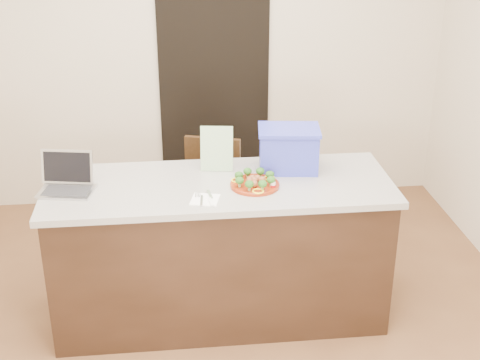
{
  "coord_description": "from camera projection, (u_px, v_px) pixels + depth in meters",
  "views": [
    {
      "loc": [
        -0.26,
        -3.33,
        2.57
      ],
      "look_at": [
        0.12,
        0.2,
        0.96
      ],
      "focal_mm": 50.0,
      "sensor_mm": 36.0,
      "label": 1
    }
  ],
  "objects": [
    {
      "name": "island",
      "position": [
        220.0,
        250.0,
        4.14
      ],
      "size": [
        2.06,
        0.76,
        0.92
      ],
      "color": "black",
      "rests_on": "ground"
    },
    {
      "name": "ground",
      "position": [
        224.0,
        336.0,
        4.1
      ],
      "size": [
        4.0,
        4.0,
        0.0
      ],
      "primitive_type": "plane",
      "color": "brown",
      "rests_on": "ground"
    },
    {
      "name": "chair",
      "position": [
        214.0,
        194.0,
        4.76
      ],
      "size": [
        0.5,
        0.51,
        0.9
      ],
      "rotation": [
        0.0,
        0.0,
        -0.3
      ],
      "color": "#382211",
      "rests_on": "ground"
    },
    {
      "name": "broccoli",
      "position": [
        255.0,
        177.0,
        3.88
      ],
      "size": [
        0.24,
        0.24,
        0.04
      ],
      "color": "#1A4612",
      "rests_on": "plate"
    },
    {
      "name": "meatballs",
      "position": [
        254.0,
        180.0,
        3.9
      ],
      "size": [
        0.11,
        0.12,
        0.04
      ],
      "color": "brown",
      "rests_on": "plate"
    },
    {
      "name": "blue_box",
      "position": [
        289.0,
        149.0,
        4.08
      ],
      "size": [
        0.4,
        0.31,
        0.27
      ],
      "rotation": [
        0.0,
        0.0,
        -0.12
      ],
      "color": "#3139B1",
      "rests_on": "island"
    },
    {
      "name": "room_shell",
      "position": [
        221.0,
        80.0,
        3.43
      ],
      "size": [
        4.0,
        4.0,
        4.0
      ],
      "color": "white",
      "rests_on": "ground"
    },
    {
      "name": "napkin",
      "position": [
        205.0,
        200.0,
        3.74
      ],
      "size": [
        0.18,
        0.18,
        0.01
      ],
      "primitive_type": "cube",
      "rotation": [
        0.0,
        0.0,
        -0.24
      ],
      "color": "white",
      "rests_on": "island"
    },
    {
      "name": "leaflet",
      "position": [
        217.0,
        149.0,
        4.07
      ],
      "size": [
        0.2,
        0.07,
        0.28
      ],
      "primitive_type": "cube",
      "rotation": [
        -0.14,
        0.0,
        -0.14
      ],
      "color": "silver",
      "rests_on": "island"
    },
    {
      "name": "pepper_rings",
      "position": [
        255.0,
        183.0,
        3.9
      ],
      "size": [
        0.26,
        0.24,
        0.01
      ],
      "color": "yellow",
      "rests_on": "plate"
    },
    {
      "name": "plate",
      "position": [
        255.0,
        185.0,
        3.9
      ],
      "size": [
        0.29,
        0.29,
        0.02
      ],
      "rotation": [
        0.0,
        0.0,
        -0.06
      ],
      "color": "maroon",
      "rests_on": "island"
    },
    {
      "name": "laptop",
      "position": [
        67.0,
        180.0,
        3.85
      ],
      "size": [
        0.34,
        0.29,
        0.22
      ],
      "rotation": [
        0.0,
        0.0,
        -0.19
      ],
      "color": "#AEAFB3",
      "rests_on": "island"
    },
    {
      "name": "fork",
      "position": [
        201.0,
        198.0,
        3.74
      ],
      "size": [
        0.04,
        0.16,
        0.0
      ],
      "rotation": [
        0.0,
        0.0,
        -0.08
      ],
      "color": "silver",
      "rests_on": "napkin"
    },
    {
      "name": "doorway",
      "position": [
        214.0,
        87.0,
        5.49
      ],
      "size": [
        0.9,
        0.02,
        2.0
      ],
      "primitive_type": "cube",
      "color": "black",
      "rests_on": "ground"
    },
    {
      "name": "knife",
      "position": [
        211.0,
        200.0,
        3.72
      ],
      "size": [
        0.03,
        0.21,
        0.01
      ],
      "rotation": [
        0.0,
        0.0,
        0.13
      ],
      "color": "white",
      "rests_on": "napkin"
    },
    {
      "name": "yogurt_bottle",
      "position": [
        273.0,
        185.0,
        3.86
      ],
      "size": [
        0.03,
        0.03,
        0.07
      ],
      "rotation": [
        0.0,
        0.0,
        0.36
      ],
      "color": "beige",
      "rests_on": "island"
    }
  ]
}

